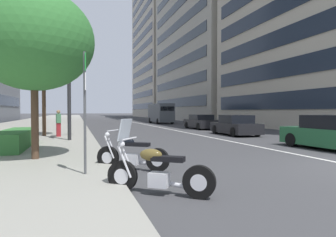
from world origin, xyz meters
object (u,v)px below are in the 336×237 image
Objects in this scene: motorcycle_by_sign_pole at (157,172)px; street_tree_near_plaza_corner at (34,40)px; car_far_down_avenue at (235,126)px; delivery_van_ahead at (161,113)px; motorcycle_mid_row at (131,155)px; parking_sign_by_curb at (85,98)px; pedestrian_on_plaza at (58,123)px; car_approaching_light at (332,133)px; street_tree_by_lamp_post at (44,66)px; street_lamp_with_banners at (75,45)px; car_lead_in_lane at (201,122)px.

street_tree_near_plaza_corner is (4.33, 2.71, 3.35)m from motorcycle_by_sign_pole.
delivery_van_ahead is at bearing 0.85° from car_far_down_avenue.
motorcycle_mid_row is 0.63× the size of parking_sign_by_curb.
street_tree_near_plaza_corner is at bearing 0.03° from motorcycle_mid_row.
pedestrian_on_plaza is at bearing 6.30° from parking_sign_by_curb.
car_approaching_light is 1.50× the size of parking_sign_by_curb.
street_tree_near_plaza_corner is (-27.28, 11.82, 2.40)m from delivery_van_ahead.
car_approaching_light is 1.01× the size of car_far_down_avenue.
parking_sign_by_curb is 12.16m from street_tree_by_lamp_post.
street_tree_near_plaza_corner reaches higher than pedestrian_on_plaza.
car_approaching_light is 11.90m from street_tree_near_plaza_corner.
delivery_van_ahead is 24.18m from street_lamp_with_banners.
delivery_van_ahead is 1.98× the size of parking_sign_by_curb.
parking_sign_by_curb is at bearing 137.78° from car_far_down_avenue.
pedestrian_on_plaza is (8.39, 11.27, 0.23)m from car_approaching_light.
street_tree_near_plaza_corner is at bearing 27.71° from parking_sign_by_curb.
motorcycle_by_sign_pole is at bearing -165.95° from street_tree_by_lamp_post.
street_lamp_with_banners reaches higher than car_far_down_avenue.
street_tree_near_plaza_corner is (-14.57, 11.98, 3.17)m from car_lead_in_lane.
street_tree_near_plaza_corner reaches higher than delivery_van_ahead.
street_lamp_with_banners is (7.75, 1.48, 4.59)m from motorcycle_mid_row.
street_tree_near_plaza_corner is at bearing 155.60° from delivery_van_ahead.
pedestrian_on_plaza is at bearing -134.01° from street_tree_by_lamp_post.
parking_sign_by_curb reaches higher than car_approaching_light.
car_far_down_avenue is 1.48× the size of parking_sign_by_curb.
car_far_down_avenue is (9.54, -8.81, 0.21)m from motorcycle_mid_row.
motorcycle_by_sign_pole is 11.29m from street_lamp_with_banners.
street_lamp_with_banners is at bearing -11.32° from street_tree_near_plaza_corner.
delivery_van_ahead reaches higher than motorcycle_mid_row.
street_tree_by_lamp_post is at bearing 4.03° from street_tree_near_plaza_corner.
car_far_down_avenue reaches higher than car_lead_in_lane.
street_lamp_with_banners is (10.21, 1.54, 4.57)m from motorcycle_by_sign_pole.
delivery_van_ahead is 22.27m from street_tree_by_lamp_post.
motorcycle_by_sign_pole is 0.35× the size of street_tree_by_lamp_post.
street_lamp_with_banners is at bearing -150.30° from street_tree_by_lamp_post.
pedestrian_on_plaza is at bearing -41.10° from motorcycle_mid_row.
street_tree_near_plaza_corner is (0.17, 11.49, 3.10)m from car_approaching_light.
motorcycle_by_sign_pole is 21.06m from car_lead_in_lane.
motorcycle_mid_row is at bearing -163.24° from street_tree_by_lamp_post.
street_tree_near_plaza_corner is 3.37× the size of pedestrian_on_plaza.
street_lamp_with_banners reaches higher than motorcycle_mid_row.
car_approaching_light reaches higher than motorcycle_mid_row.
street_tree_near_plaza_corner is at bearing 168.68° from street_lamp_with_banners.
motorcycle_by_sign_pole is 14.85m from car_far_down_avenue.
street_tree_near_plaza_corner is 9.09m from street_tree_by_lamp_post.
pedestrian_on_plaza reaches higher than motorcycle_mid_row.
street_tree_near_plaza_corner is at bearing 140.90° from car_lead_in_lane.
car_approaching_light is at bearing -127.24° from street_tree_by_lamp_post.
street_tree_by_lamp_post is (1.39, 12.10, 3.68)m from car_far_down_avenue.
motorcycle_by_sign_pole is 1.21× the size of pedestrian_on_plaza.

